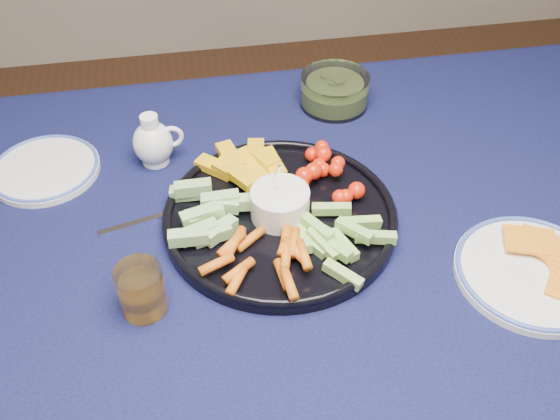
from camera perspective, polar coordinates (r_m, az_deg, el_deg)
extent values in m
cylinder|color=#4C2F19|center=(1.70, 19.10, 0.09)|extent=(0.07, 0.07, 0.70)
cube|color=#4C2F19|center=(0.96, -4.76, -6.07)|extent=(1.60, 1.00, 0.04)
cube|color=black|center=(0.95, -4.84, -5.17)|extent=(1.66, 1.06, 0.01)
cube|color=black|center=(1.44, -6.96, 6.69)|extent=(1.66, 0.01, 0.30)
cylinder|color=black|center=(1.00, 0.00, -0.81)|extent=(0.37, 0.37, 0.02)
torus|color=black|center=(0.99, 0.00, -0.30)|extent=(0.37, 0.37, 0.01)
cylinder|color=white|center=(0.98, 0.00, 0.58)|extent=(0.09, 0.09, 0.05)
cylinder|color=white|center=(0.96, 0.00, 1.48)|extent=(0.08, 0.08, 0.01)
cylinder|color=white|center=(1.14, -11.28, 4.57)|extent=(0.05, 0.05, 0.01)
ellipsoid|color=white|center=(1.12, -11.53, 6.01)|extent=(0.07, 0.07, 0.08)
cylinder|color=white|center=(1.09, -11.83, 7.73)|extent=(0.03, 0.03, 0.03)
torus|color=white|center=(1.11, -9.91, 6.61)|extent=(0.04, 0.01, 0.04)
torus|color=#3F57B2|center=(1.10, -11.73, 7.13)|extent=(0.04, 0.04, 0.00)
cylinder|color=white|center=(1.25, 5.01, 10.81)|extent=(0.14, 0.14, 0.06)
cylinder|color=#4B611B|center=(1.26, 4.97, 10.38)|extent=(0.11, 0.11, 0.03)
cylinder|color=white|center=(0.99, 22.01, -5.38)|extent=(0.23, 0.23, 0.01)
torus|color=#3F57B2|center=(0.99, 22.12, -5.11)|extent=(0.22, 0.22, 0.01)
cylinder|color=white|center=(0.88, -12.57, -7.14)|extent=(0.07, 0.07, 0.08)
cylinder|color=gold|center=(0.89, -12.40, -7.85)|extent=(0.06, 0.06, 0.04)
cube|color=white|center=(1.03, -12.37, -0.99)|extent=(0.15, 0.04, 0.00)
cube|color=white|center=(1.04, -7.94, 0.31)|extent=(0.04, 0.03, 0.00)
cube|color=white|center=(0.99, 21.45, -5.72)|extent=(0.13, 0.07, 0.00)
cylinder|color=white|center=(1.17, -20.65, 3.45)|extent=(0.19, 0.19, 0.01)
torus|color=#3F57B2|center=(1.16, -20.73, 3.70)|extent=(0.18, 0.18, 0.01)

